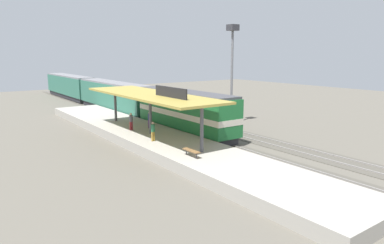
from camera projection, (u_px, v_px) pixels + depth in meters
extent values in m
plane|color=#5B564C|center=(205.00, 134.00, 37.75)|extent=(120.00, 120.00, 0.00)
cube|color=#4E4941|center=(190.00, 136.00, 36.59)|extent=(3.20, 110.00, 0.04)
cube|color=gray|center=(184.00, 136.00, 36.17)|extent=(0.10, 110.00, 0.16)
cube|color=gray|center=(196.00, 135.00, 37.00)|extent=(0.10, 110.00, 0.16)
cube|color=#4E4941|center=(224.00, 130.00, 39.24)|extent=(3.20, 110.00, 0.04)
cube|color=gray|center=(219.00, 131.00, 38.81)|extent=(0.10, 110.00, 0.16)
cube|color=gray|center=(229.00, 129.00, 39.64)|extent=(0.10, 110.00, 0.16)
cube|color=#9E998E|center=(151.00, 138.00, 33.87)|extent=(6.00, 44.00, 0.90)
cylinder|color=#47474C|center=(202.00, 129.00, 27.08)|extent=(0.28, 0.28, 3.60)
cylinder|color=#47474C|center=(150.00, 115.00, 33.44)|extent=(0.28, 0.28, 3.60)
cylinder|color=#47474C|center=(115.00, 105.00, 39.81)|extent=(0.28, 0.28, 3.60)
cube|color=#A38E3D|center=(150.00, 95.00, 33.09)|extent=(5.20, 18.00, 0.20)
cube|color=black|center=(171.00, 92.00, 30.12)|extent=(0.12, 4.80, 0.90)
cylinder|color=#333338|center=(197.00, 156.00, 25.59)|extent=(0.07, 0.07, 0.42)
cylinder|color=#333338|center=(186.00, 152.00, 26.62)|extent=(0.07, 0.07, 0.42)
cube|color=brown|center=(191.00, 151.00, 26.06)|extent=(0.44, 1.70, 0.08)
cube|color=#28282D|center=(185.00, 130.00, 37.25)|extent=(2.60, 13.60, 0.70)
cube|color=#1E6B33|center=(185.00, 110.00, 36.85)|extent=(2.90, 14.40, 3.50)
cube|color=#424247|center=(185.00, 92.00, 36.50)|extent=(2.78, 14.11, 0.24)
cube|color=beige|center=(185.00, 113.00, 36.90)|extent=(2.93, 14.43, 0.56)
cube|color=#28282D|center=(115.00, 109.00, 51.58)|extent=(2.60, 19.20, 0.70)
cube|color=#2D6B56|center=(114.00, 95.00, 51.20)|extent=(2.90, 20.00, 3.30)
cube|color=slate|center=(113.00, 83.00, 50.87)|extent=(2.78, 19.60, 0.24)
cube|color=#28282D|center=(70.00, 96.00, 68.14)|extent=(2.60, 19.20, 0.70)
cube|color=#2D6B56|center=(69.00, 85.00, 67.76)|extent=(2.90, 20.00, 3.30)
cube|color=slate|center=(69.00, 76.00, 67.43)|extent=(2.78, 19.60, 0.24)
cube|color=#28282D|center=(177.00, 115.00, 46.61)|extent=(2.50, 11.20, 0.70)
cube|color=brown|center=(177.00, 102.00, 46.30)|extent=(2.80, 12.00, 2.60)
cube|color=maroon|center=(177.00, 91.00, 46.04)|extent=(2.69, 11.76, 0.24)
cylinder|color=slate|center=(232.00, 78.00, 41.96)|extent=(0.28, 0.28, 11.00)
cube|color=#333338|center=(233.00, 28.00, 40.86)|extent=(1.10, 1.10, 0.70)
cylinder|color=#663375|center=(149.00, 124.00, 36.15)|extent=(0.16, 0.16, 0.84)
cylinder|color=#663375|center=(151.00, 124.00, 36.25)|extent=(0.16, 0.16, 0.84)
cylinder|color=navy|center=(150.00, 117.00, 36.06)|extent=(0.34, 0.34, 0.64)
sphere|color=tan|center=(150.00, 113.00, 35.98)|extent=(0.23, 0.23, 0.23)
cylinder|color=maroon|center=(130.00, 126.00, 35.20)|extent=(0.16, 0.16, 0.84)
cylinder|color=maroon|center=(132.00, 126.00, 35.30)|extent=(0.16, 0.16, 0.84)
cylinder|color=#4C4C51|center=(131.00, 119.00, 35.11)|extent=(0.34, 0.34, 0.64)
sphere|color=tan|center=(131.00, 114.00, 35.03)|extent=(0.23, 0.23, 0.23)
cylinder|color=olive|center=(152.00, 136.00, 30.68)|extent=(0.16, 0.16, 0.84)
cylinder|color=olive|center=(154.00, 136.00, 30.78)|extent=(0.16, 0.16, 0.84)
cylinder|color=#23603D|center=(153.00, 128.00, 30.59)|extent=(0.34, 0.34, 0.64)
sphere|color=tan|center=(153.00, 123.00, 30.51)|extent=(0.23, 0.23, 0.23)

